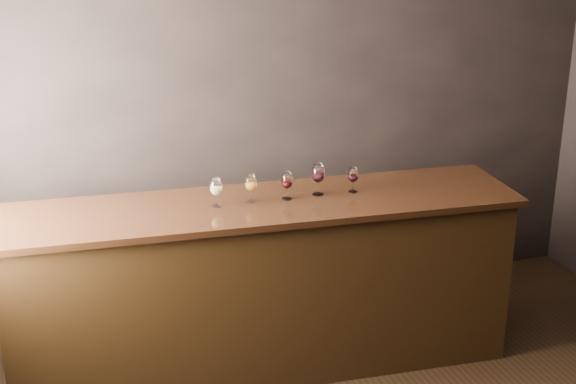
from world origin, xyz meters
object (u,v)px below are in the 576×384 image
object	(u,v)px
back_bar_shelf	(206,268)
glass_red_b	(318,174)
glass_amber	(251,184)
glass_white	(216,188)
bar_counter	(262,288)
glass_red_c	(353,176)
glass_red_a	(287,181)

from	to	relation	value
back_bar_shelf	glass_red_b	distance (m)	1.28
glass_amber	glass_white	bearing A→B (deg)	-176.51
back_bar_shelf	glass_red_b	xyz separation A→B (m)	(0.63, -0.67, 0.89)
bar_counter	back_bar_shelf	size ratio (longest dim) A/B	1.32
bar_counter	glass_amber	distance (m)	0.74
glass_white	glass_red_b	xyz separation A→B (m)	(0.69, 0.00, 0.02)
glass_amber	glass_red_b	bearing A→B (deg)	-1.69
back_bar_shelf	glass_white	size ratio (longest dim) A/B	13.45
back_bar_shelf	glass_amber	distance (m)	1.10
back_bar_shelf	glass_red_c	world-z (taller)	glass_red_c
back_bar_shelf	glass_amber	xyz separation A→B (m)	(0.18, -0.66, 0.87)
bar_counter	glass_amber	bearing A→B (deg)	151.36
glass_red_b	glass_red_c	xyz separation A→B (m)	(0.24, -0.02, -0.03)
back_bar_shelf	glass_red_a	xyz separation A→B (m)	(0.41, -0.69, 0.87)
glass_white	glass_amber	distance (m)	0.23
glass_white	glass_red_a	bearing A→B (deg)	-1.58
glass_red_b	back_bar_shelf	bearing A→B (deg)	133.37
glass_white	glass_red_b	size ratio (longest dim) A/B	0.87
back_bar_shelf	glass_red_c	bearing A→B (deg)	-38.41
bar_counter	glass_red_c	distance (m)	0.97
glass_red_b	glass_amber	bearing A→B (deg)	178.31
glass_red_a	glass_red_b	xyz separation A→B (m)	(0.22, 0.01, 0.02)
glass_red_b	glass_white	bearing A→B (deg)	-179.94
back_bar_shelf	glass_red_a	distance (m)	1.18
glass_red_a	glass_red_c	xyz separation A→B (m)	(0.46, -0.01, -0.01)
glass_red_b	glass_red_c	bearing A→B (deg)	-5.14
bar_counter	glass_red_a	distance (m)	0.76
bar_counter	glass_amber	xyz separation A→B (m)	(-0.06, 0.04, 0.74)
glass_red_c	glass_red_b	bearing A→B (deg)	174.86
glass_red_a	bar_counter	bearing A→B (deg)	-176.93
glass_amber	glass_red_a	bearing A→B (deg)	-6.59
glass_white	glass_red_c	bearing A→B (deg)	-1.28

